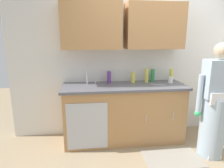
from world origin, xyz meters
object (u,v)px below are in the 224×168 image
at_px(bottle_water_tall, 109,77).
at_px(bottle_soap, 171,75).
at_px(bottle_cleaner_spray, 133,78).
at_px(knife_on_counter, 158,84).
at_px(bottle_dish_liquid, 153,75).
at_px(bottle_water_short, 147,75).
at_px(sink, 90,87).
at_px(cup_by_sink, 170,80).
at_px(person_at_sink, 214,110).

distance_m(bottle_water_tall, bottle_soap, 1.08).
distance_m(bottle_cleaner_spray, knife_on_counter, 0.42).
relative_size(bottle_dish_liquid, bottle_water_short, 0.89).
xyz_separation_m(sink, bottle_soap, (1.40, 0.19, 0.12)).
height_order(cup_by_sink, knife_on_counter, cup_by_sink).
height_order(bottle_dish_liquid, bottle_cleaner_spray, bottle_dish_liquid).
xyz_separation_m(bottle_soap, bottle_cleaner_spray, (-0.68, -0.04, -0.02)).
bearing_deg(bottle_cleaner_spray, bottle_soap, 3.56).
height_order(bottle_water_tall, bottle_cleaner_spray, bottle_water_tall).
xyz_separation_m(person_at_sink, bottle_soap, (-0.31, 0.80, 0.35)).
bearing_deg(bottle_cleaner_spray, person_at_sink, -37.54).
height_order(bottle_dish_liquid, bottle_soap, bottle_soap).
bearing_deg(bottle_water_short, bottle_cleaner_spray, -179.94).
bearing_deg(cup_by_sink, bottle_soap, 64.63).
relative_size(bottle_soap, knife_on_counter, 0.89).
bearing_deg(person_at_sink, bottle_cleaner_spray, 142.46).
height_order(bottle_water_short, cup_by_sink, bottle_water_short).
distance_m(bottle_dish_liquid, cup_by_sink, 0.31).
bearing_deg(bottle_water_short, bottle_dish_liquid, 25.54).
xyz_separation_m(bottle_dish_liquid, bottle_soap, (0.32, -0.02, 0.00)).
bearing_deg(bottle_soap, sink, -172.32).
height_order(person_at_sink, bottle_cleaner_spray, person_at_sink).
bearing_deg(sink, person_at_sink, -19.77).
distance_m(sink, bottle_water_tall, 0.38).
bearing_deg(cup_by_sink, bottle_cleaner_spray, 171.74).
relative_size(person_at_sink, bottle_cleaner_spray, 9.41).
bearing_deg(bottle_cleaner_spray, knife_on_counter, -28.01).
bearing_deg(knife_on_counter, bottle_dish_liquid, 117.88).
relative_size(bottle_water_tall, cup_by_sink, 1.91).
relative_size(sink, person_at_sink, 0.31).
xyz_separation_m(person_at_sink, bottle_water_short, (-0.76, 0.76, 0.36)).
bearing_deg(bottle_cleaner_spray, cup_by_sink, -8.26).
bearing_deg(bottle_cleaner_spray, bottle_water_short, 0.06).
distance_m(bottle_soap, cup_by_sink, 0.16).
height_order(sink, bottle_water_short, sink).
xyz_separation_m(sink, knife_on_counter, (1.08, -0.05, 0.02)).
bearing_deg(bottle_soap, bottle_cleaner_spray, -176.44).
height_order(bottle_water_tall, bottle_soap, bottle_soap).
relative_size(bottle_water_tall, bottle_cleaner_spray, 1.12).
xyz_separation_m(bottle_dish_liquid, knife_on_counter, (0.01, -0.25, -0.10)).
distance_m(bottle_water_short, bottle_cleaner_spray, 0.23).
xyz_separation_m(bottle_water_tall, bottle_cleaner_spray, (0.40, -0.03, -0.01)).
height_order(bottle_soap, cup_by_sink, bottle_soap).
xyz_separation_m(person_at_sink, knife_on_counter, (-0.63, 0.57, 0.25)).
distance_m(bottle_water_tall, bottle_cleaner_spray, 0.40).
height_order(bottle_water_short, bottle_cleaner_spray, bottle_water_short).
bearing_deg(bottle_water_tall, person_at_sink, -29.50).
relative_size(bottle_water_tall, bottle_soap, 0.90).
bearing_deg(bottle_dish_liquid, knife_on_counter, -88.08).
relative_size(bottle_dish_liquid, bottle_soap, 0.97).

